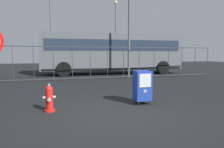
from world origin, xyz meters
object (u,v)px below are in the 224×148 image
Objects in this scene: newspaper_box_primary at (142,85)px; street_light_near_right at (129,11)px; fire_hydrant at (49,98)px; bus_near at (112,52)px; street_light_far_left at (116,30)px; street_light_far_right at (51,22)px.

street_light_near_right is at bearing 72.97° from newspaper_box_primary.
fire_hydrant is 10.28m from bus_near.
street_light_far_left reaches higher than newspaper_box_primary.
fire_hydrant is 15.94m from street_light_far_left.
bus_near reaches higher than newspaper_box_primary.
fire_hydrant is 8.96m from street_light_near_right.
newspaper_box_primary is 0.13× the size of street_light_far_right.
street_light_far_left is 6.46m from street_light_far_right.
street_light_far_right reaches higher than bus_near.
street_light_far_right is (-0.36, 14.17, 4.23)m from fire_hydrant.
fire_hydrant is at bearing -112.51° from bus_near.
street_light_near_right is (0.37, -2.67, 2.56)m from bus_near.
fire_hydrant is 2.70m from newspaper_box_primary.
street_light_far_right is (-3.06, 14.10, 4.02)m from newspaper_box_primary.
bus_near is 5.83m from street_light_far_left.
newspaper_box_primary is at bearing -103.40° from street_light_far_left.
street_light_near_right is 0.92× the size of street_light_far_right.
street_light_far_left is (1.39, 7.71, -0.23)m from street_light_near_right.
newspaper_box_primary is 9.38m from bus_near.
street_light_far_right reaches higher than newspaper_box_primary.
street_light_near_right is 9.13m from street_light_far_right.
street_light_near_right reaches higher than newspaper_box_primary.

